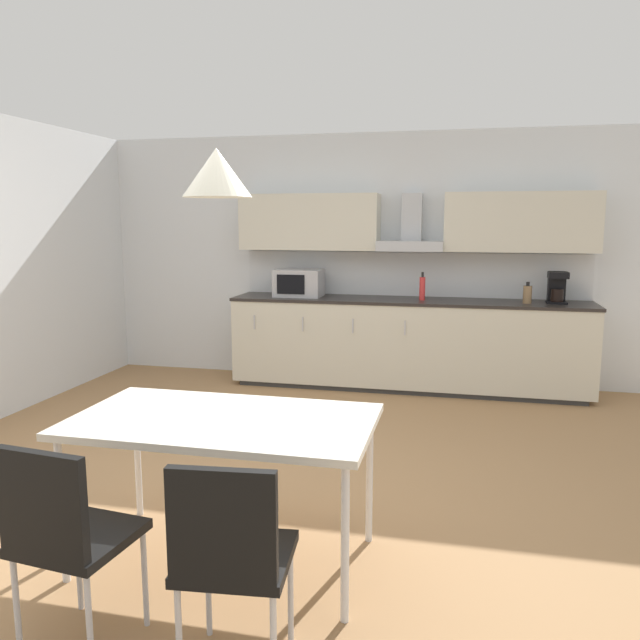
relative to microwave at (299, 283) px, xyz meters
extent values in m
cube|color=#9E754C|center=(0.47, -2.69, -1.06)|extent=(7.95, 8.99, 0.02)
cube|color=silver|center=(0.47, 0.36, 0.24)|extent=(6.36, 0.10, 2.57)
cube|color=#333333|center=(1.13, 0.00, -1.02)|extent=(3.39, 0.56, 0.05)
cube|color=beige|center=(1.13, 0.00, -0.58)|extent=(3.53, 0.61, 0.83)
cube|color=#282321|center=(1.13, 0.00, -0.15)|extent=(3.55, 0.63, 0.03)
cube|color=silver|center=(-0.38, -0.31, -0.38)|extent=(0.01, 0.01, 0.14)
cube|color=silver|center=(0.12, -0.31, -0.38)|extent=(0.01, 0.01, 0.14)
cube|color=silver|center=(0.63, -0.31, -0.38)|extent=(0.01, 0.01, 0.14)
cube|color=silver|center=(1.13, -0.31, -0.38)|extent=(0.01, 0.01, 0.14)
cube|color=silver|center=(1.13, 0.29, 0.09)|extent=(3.53, 0.02, 0.45)
cube|color=beige|center=(0.08, 0.14, 0.62)|extent=(1.44, 0.34, 0.57)
cube|color=beige|center=(2.17, 0.14, 0.62)|extent=(1.44, 0.34, 0.57)
cube|color=#B7BABF|center=(1.13, 0.12, 0.39)|extent=(0.65, 0.40, 0.10)
cube|color=#B7BABF|center=(1.13, 0.23, 0.65)|extent=(0.20, 0.16, 0.52)
cube|color=#ADADB2|center=(0.00, 0.00, 0.00)|extent=(0.48, 0.34, 0.28)
cube|color=black|center=(-0.04, -0.17, 0.00)|extent=(0.29, 0.01, 0.20)
cube|color=black|center=(2.52, 0.00, -0.13)|extent=(0.18, 0.18, 0.02)
cylinder|color=black|center=(2.52, -0.01, -0.06)|extent=(0.12, 0.12, 0.12)
cube|color=black|center=(2.52, 0.06, 0.01)|extent=(0.16, 0.08, 0.30)
cube|color=black|center=(2.52, -0.01, 0.13)|extent=(0.18, 0.16, 0.06)
cylinder|color=red|center=(1.27, -0.03, -0.03)|extent=(0.06, 0.06, 0.23)
cylinder|color=black|center=(1.27, -0.03, 0.11)|extent=(0.02, 0.02, 0.05)
cylinder|color=brown|center=(2.25, -0.05, -0.06)|extent=(0.08, 0.08, 0.17)
cylinder|color=black|center=(2.25, -0.05, 0.04)|extent=(0.03, 0.03, 0.04)
cube|color=silver|center=(0.54, -3.48, -0.32)|extent=(1.46, 0.81, 0.04)
cylinder|color=silver|center=(-0.13, -3.83, -0.70)|extent=(0.04, 0.04, 0.71)
cylinder|color=silver|center=(1.21, -3.83, -0.70)|extent=(0.04, 0.04, 0.71)
cylinder|color=silver|center=(-0.13, -3.13, -0.70)|extent=(0.04, 0.04, 0.71)
cylinder|color=silver|center=(1.21, -3.13, -0.70)|extent=(0.04, 0.04, 0.71)
cube|color=black|center=(0.21, -4.19, -0.60)|extent=(0.44, 0.44, 0.04)
cube|color=black|center=(0.19, -4.36, -0.38)|extent=(0.38, 0.08, 0.40)
cylinder|color=silver|center=(0.06, -4.00, -0.83)|extent=(0.02, 0.02, 0.43)
cylinder|color=silver|center=(0.40, -4.04, -0.83)|extent=(0.02, 0.02, 0.43)
cylinder|color=silver|center=(0.02, -4.34, -0.83)|extent=(0.02, 0.02, 0.43)
cylinder|color=silver|center=(0.36, -4.37, -0.83)|extent=(0.02, 0.02, 0.43)
cube|color=black|center=(0.87, -4.19, -0.60)|extent=(0.44, 0.44, 0.04)
cube|color=black|center=(0.89, -4.37, -0.38)|extent=(0.38, 0.08, 0.40)
cylinder|color=silver|center=(0.68, -4.03, -0.83)|extent=(0.02, 0.02, 0.43)
cylinder|color=silver|center=(1.02, -4.00, -0.83)|extent=(0.02, 0.02, 0.43)
cone|color=silver|center=(0.54, -3.48, 0.85)|extent=(0.32, 0.32, 0.22)
camera|label=1|loc=(1.65, -6.20, 0.64)|focal=35.00mm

